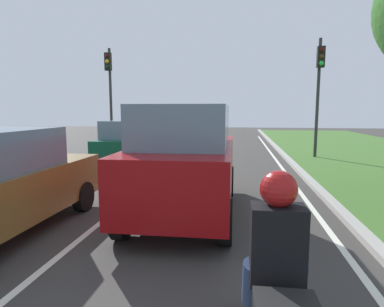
{
  "coord_description": "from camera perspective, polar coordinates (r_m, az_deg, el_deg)",
  "views": [
    {
      "loc": [
        1.94,
        2.36,
        2.18
      ],
      "look_at": [
        0.9,
        9.6,
        1.2
      ],
      "focal_mm": 30.36,
      "sensor_mm": 36.0,
      "label": 1
    }
  ],
  "objects": [
    {
      "name": "car_suv_ahead",
      "position": [
        6.73,
        -1.09,
        -1.04
      ],
      "size": [
        2.01,
        4.52,
        2.28
      ],
      "rotation": [
        0.0,
        0.0,
        0.01
      ],
      "color": "maroon",
      "rests_on": "ground"
    },
    {
      "name": "ground_plane",
      "position": [
        12.0,
        -1.26,
        -2.84
      ],
      "size": [
        60.0,
        60.0,
        0.0
      ],
      "primitive_type": "plane",
      "color": "#383533"
    },
    {
      "name": "car_hatchback_far",
      "position": [
        13.17,
        -11.19,
        1.82
      ],
      "size": [
        1.75,
        3.71,
        1.78
      ],
      "rotation": [
        0.0,
        0.0,
        -0.01
      ],
      "color": "#0C472D",
      "rests_on": "ground"
    },
    {
      "name": "rider_person",
      "position": [
        2.63,
        14.67,
        -14.78
      ],
      "size": [
        0.51,
        0.41,
        1.16
      ],
      "rotation": [
        0.0,
        0.0,
        0.02
      ],
      "color": "black",
      "rests_on": "ground"
    },
    {
      "name": "lane_line_right_edge",
      "position": [
        11.96,
        16.04,
        -3.16
      ],
      "size": [
        0.12,
        32.0,
        0.01
      ],
      "primitive_type": "cube",
      "color": "silver",
      "rests_on": "ground"
    },
    {
      "name": "traffic_light_overhead_left",
      "position": [
        17.88,
        -14.3,
        11.99
      ],
      "size": [
        0.32,
        0.5,
        5.37
      ],
      "color": "#2D2D2D",
      "rests_on": "ground"
    },
    {
      "name": "lane_line_center",
      "position": [
        12.14,
        -4.52,
        -2.73
      ],
      "size": [
        0.12,
        32.0,
        0.01
      ],
      "primitive_type": "cube",
      "color": "silver",
      "rests_on": "ground"
    },
    {
      "name": "traffic_light_near_right",
      "position": [
        15.69,
        21.44,
        11.98
      ],
      "size": [
        0.32,
        0.5,
        5.31
      ],
      "color": "#2D2D2D",
      "rests_on": "ground"
    },
    {
      "name": "curb_right",
      "position": [
        12.03,
        18.41,
        -2.92
      ],
      "size": [
        0.24,
        48.0,
        0.12
      ],
      "primitive_type": "cube",
      "color": "#9E9B93",
      "rests_on": "ground"
    }
  ]
}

